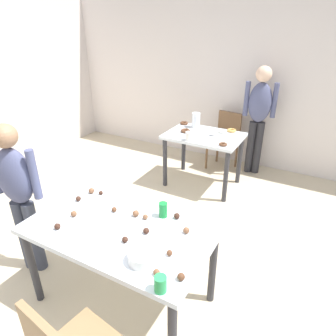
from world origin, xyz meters
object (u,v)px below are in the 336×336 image
Objects in this scene: mixing_bowl at (143,257)px; soda_can at (163,210)px; chair_far_table at (225,137)px; dining_table_near at (120,237)px; pitcher_far at (196,120)px; dining_table_far at (204,143)px; person_girl_near at (18,190)px; person_adult_far at (259,112)px.

mixing_bowl is 1.62× the size of soda_can.
soda_can is at bearing -81.85° from chair_far_table.
dining_table_near is 2.45m from pitcher_far.
chair_far_table is 4.13× the size of pitcher_far.
person_girl_near is at bearing -108.21° from dining_table_far.
chair_far_table is 3.15m from mixing_bowl.
chair_far_table is 2.65m from soda_can.
person_adult_far is at bearing 34.25° from pitcher_far.
soda_can is at bearing 17.61° from person_girl_near.
mixing_bowl is (0.35, -0.21, 0.13)m from dining_table_near.
soda_can reaches higher than dining_table_near.
person_adult_far is at bearing 54.36° from dining_table_far.
dining_table_far is at bearing -125.64° from person_adult_far.
person_girl_near reaches higher than pitcher_far.
person_girl_near is 1.33m from mixing_bowl.
soda_can reaches higher than mixing_bowl.
pitcher_far reaches higher than dining_table_far.
dining_table_far is 0.70× the size of person_girl_near.
person_girl_near is at bearing -174.33° from dining_table_near.
dining_table_near is at bearing 5.67° from person_girl_near.
person_girl_near is 2.55m from pitcher_far.
pitcher_far is at bearing 100.65° from dining_table_near.
mixing_bowl is (0.51, -3.09, 0.29)m from chair_far_table.
dining_table_far is 0.73m from chair_far_table.
pitcher_far reaches higher than dining_table_near.
dining_table_far is 0.63× the size of person_adult_far.
pitcher_far is at bearing 107.53° from soda_can.
chair_far_table is 0.61× the size of person_girl_near.
person_adult_far is (0.45, 0.02, 0.46)m from chair_far_table.
dining_table_far is 2.41m from person_girl_near.
chair_far_table is 0.64m from person_adult_far.
mixing_bowl is (0.05, -3.12, -0.17)m from person_adult_far.
pitcher_far is at bearing -121.34° from chair_far_table.
chair_far_table is at bearing -177.10° from person_adult_far.
pitcher_far is at bearing 78.13° from person_girl_near.
dining_table_near is 0.43m from mixing_bowl.
dining_table_far is at bearing 95.97° from dining_table_near.
person_girl_near reaches higher than dining_table_near.
person_girl_near reaches higher than chair_far_table.
dining_table_far is (-0.23, 2.18, -0.03)m from dining_table_near.
dining_table_near is 1.00m from person_girl_near.
person_adult_far is (1.27, 3.01, 0.11)m from person_girl_near.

